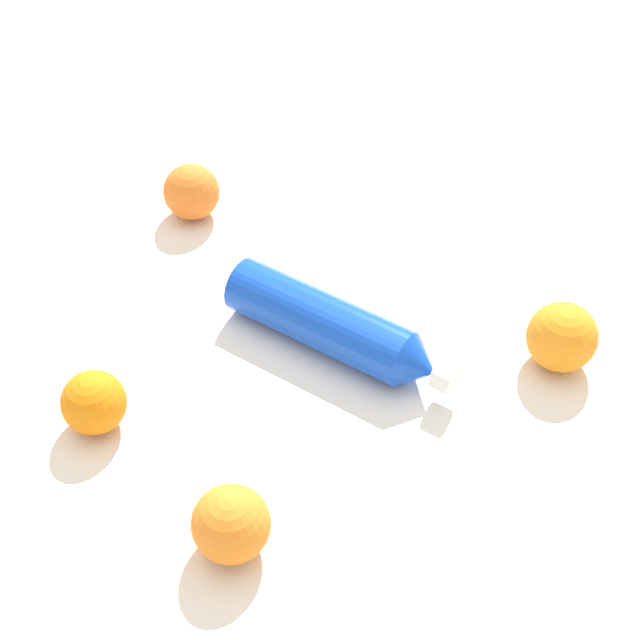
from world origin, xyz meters
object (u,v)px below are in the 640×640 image
at_px(orange_0, 191,192).
at_px(orange_1, 231,524).
at_px(orange_3, 94,402).
at_px(orange_2, 562,337).
at_px(water_bottle, 335,327).

bearing_deg(orange_0, orange_1, -72.52).
bearing_deg(orange_1, orange_3, 143.41).
relative_size(orange_2, orange_3, 1.15).
relative_size(water_bottle, orange_1, 3.70).
bearing_deg(orange_3, orange_0, 87.51).
xyz_separation_m(orange_1, orange_3, (-0.17, 0.13, -0.00)).
height_order(orange_0, orange_2, orange_2).
relative_size(water_bottle, orange_3, 4.02).
height_order(orange_2, orange_3, orange_2).
bearing_deg(orange_3, orange_1, -36.59).
bearing_deg(water_bottle, orange_3, -122.06).
height_order(orange_1, orange_3, orange_1).
xyz_separation_m(water_bottle, orange_0, (-0.22, 0.22, 0.00)).
distance_m(water_bottle, orange_2, 0.25).
bearing_deg(orange_0, orange_3, -92.49).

